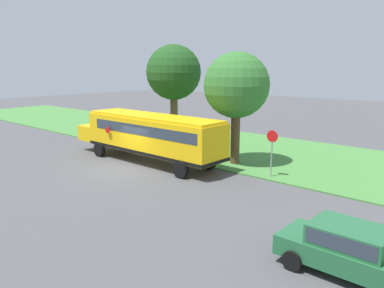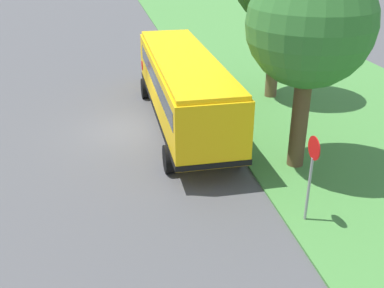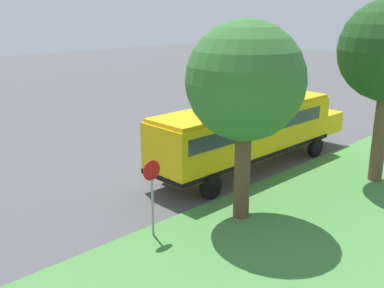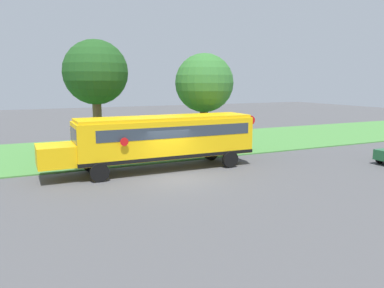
{
  "view_description": "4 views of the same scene",
  "coord_description": "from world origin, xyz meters",
  "px_view_note": "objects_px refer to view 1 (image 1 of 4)",
  "views": [
    {
      "loc": [
        13.68,
        18.05,
        6.2
      ],
      "look_at": [
        -1.88,
        4.17,
        1.89
      ],
      "focal_mm": 35.0,
      "sensor_mm": 36.0,
      "label": 1
    },
    {
      "loc": [
        0.83,
        17.8,
        7.77
      ],
      "look_at": [
        -1.83,
        4.73,
        1.37
      ],
      "focal_mm": 42.0,
      "sensor_mm": 36.0,
      "label": 2
    },
    {
      "loc": [
        -15.36,
        16.24,
        7.4
      ],
      "look_at": [
        -0.58,
        2.1,
        1.25
      ],
      "focal_mm": 42.0,
      "sensor_mm": 36.0,
      "label": 3
    },
    {
      "loc": [
        18.03,
        -7.58,
        5.14
      ],
      "look_at": [
        -1.99,
        1.81,
        1.47
      ],
      "focal_mm": 35.0,
      "sensor_mm": 36.0,
      "label": 4
    }
  ],
  "objects_px": {
    "stop_sign": "(272,148)",
    "car_green_nearest": "(352,248)",
    "school_bus": "(150,134)",
    "oak_tree_beside_bus": "(174,72)",
    "oak_tree_roadside_mid": "(237,86)"
  },
  "relations": [
    {
      "from": "school_bus",
      "to": "oak_tree_beside_bus",
      "type": "bearing_deg",
      "value": -152.63
    },
    {
      "from": "stop_sign",
      "to": "car_green_nearest",
      "type": "bearing_deg",
      "value": 43.4
    },
    {
      "from": "oak_tree_roadside_mid",
      "to": "oak_tree_beside_bus",
      "type": "bearing_deg",
      "value": -102.89
    },
    {
      "from": "oak_tree_beside_bus",
      "to": "stop_sign",
      "type": "xyz_separation_m",
      "value": [
        2.79,
        10.33,
        -4.04
      ]
    },
    {
      "from": "school_bus",
      "to": "oak_tree_roadside_mid",
      "type": "height_order",
      "value": "oak_tree_roadside_mid"
    },
    {
      "from": "school_bus",
      "to": "oak_tree_roadside_mid",
      "type": "relative_size",
      "value": 1.74
    },
    {
      "from": "car_green_nearest",
      "to": "stop_sign",
      "type": "relative_size",
      "value": 1.61
    },
    {
      "from": "school_bus",
      "to": "oak_tree_beside_bus",
      "type": "xyz_separation_m",
      "value": [
        -5.0,
        -2.59,
        3.85
      ]
    },
    {
      "from": "oak_tree_beside_bus",
      "to": "oak_tree_roadside_mid",
      "type": "relative_size",
      "value": 1.11
    },
    {
      "from": "school_bus",
      "to": "car_green_nearest",
      "type": "bearing_deg",
      "value": 70.61
    },
    {
      "from": "school_bus",
      "to": "stop_sign",
      "type": "height_order",
      "value": "school_bus"
    },
    {
      "from": "car_green_nearest",
      "to": "stop_sign",
      "type": "bearing_deg",
      "value": -136.6
    },
    {
      "from": "car_green_nearest",
      "to": "school_bus",
      "type": "bearing_deg",
      "value": -109.39
    },
    {
      "from": "oak_tree_roadside_mid",
      "to": "stop_sign",
      "type": "distance_m",
      "value": 4.8
    },
    {
      "from": "oak_tree_beside_bus",
      "to": "oak_tree_roadside_mid",
      "type": "distance_m",
      "value": 7.28
    }
  ]
}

